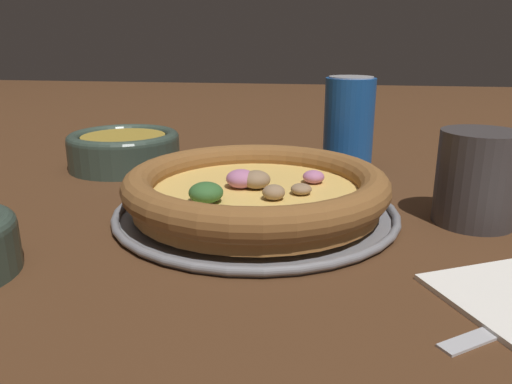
% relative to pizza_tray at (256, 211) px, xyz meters
% --- Properties ---
extents(ground_plane, '(3.00, 3.00, 0.00)m').
position_rel_pizza_tray_xyz_m(ground_plane, '(0.00, 0.00, -0.00)').
color(ground_plane, '#4C2D19').
extents(pizza_tray, '(0.28, 0.28, 0.01)m').
position_rel_pizza_tray_xyz_m(pizza_tray, '(0.00, 0.00, 0.00)').
color(pizza_tray, gray).
rests_on(pizza_tray, ground_plane).
extents(pizza, '(0.26, 0.26, 0.04)m').
position_rel_pizza_tray_xyz_m(pizza, '(-0.00, -0.00, 0.02)').
color(pizza, '#A86B33').
rests_on(pizza, pizza_tray).
extents(bowl_near, '(0.15, 0.15, 0.05)m').
position_rel_pizza_tray_xyz_m(bowl_near, '(-0.21, 0.17, 0.02)').
color(bowl_near, '#334238').
rests_on(bowl_near, ground_plane).
extents(drinking_cup, '(0.08, 0.08, 0.09)m').
position_rel_pizza_tray_xyz_m(drinking_cup, '(0.21, 0.01, 0.04)').
color(drinking_cup, '#383333').
rests_on(drinking_cup, ground_plane).
extents(beverage_can, '(0.07, 0.07, 0.12)m').
position_rel_pizza_tray_xyz_m(beverage_can, '(0.09, 0.21, 0.06)').
color(beverage_can, '#194C99').
rests_on(beverage_can, ground_plane).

